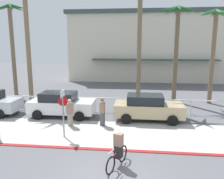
% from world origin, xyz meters
% --- Properties ---
extents(ground_plane, '(80.00, 80.00, 0.00)m').
position_xyz_m(ground_plane, '(0.00, 10.00, 0.00)').
color(ground_plane, '#5B5B60').
extents(sidewalk_strip, '(44.00, 4.00, 0.02)m').
position_xyz_m(sidewalk_strip, '(0.00, 4.20, 0.01)').
color(sidewalk_strip, beige).
rests_on(sidewalk_strip, ground).
extents(curb_paint, '(44.00, 0.24, 0.03)m').
position_xyz_m(curb_paint, '(0.00, 2.20, 0.01)').
color(curb_paint, maroon).
rests_on(curb_paint, ground).
extents(building_backdrop, '(22.97, 11.78, 9.21)m').
position_xyz_m(building_backdrop, '(2.94, 27.18, 4.62)').
color(building_backdrop, beige).
rests_on(building_backdrop, ground).
extents(rail_fence, '(18.84, 0.08, 1.04)m').
position_xyz_m(rail_fence, '(0.00, 8.50, 0.84)').
color(rail_fence, white).
rests_on(rail_fence, ground).
extents(stop_sign_bike_lane, '(0.52, 0.56, 2.56)m').
position_xyz_m(stop_sign_bike_lane, '(-2.93, 3.45, 1.68)').
color(stop_sign_bike_lane, gray).
rests_on(stop_sign_bike_lane, ground).
extents(palm_tree_1, '(3.60, 2.84, 8.52)m').
position_xyz_m(palm_tree_1, '(-10.75, 12.90, 6.20)').
color(palm_tree_1, '#756047').
rests_on(palm_tree_1, ground).
extents(palm_tree_2, '(3.08, 3.48, 9.19)m').
position_xyz_m(palm_tree_2, '(-7.88, 10.14, 6.68)').
color(palm_tree_2, '#846B4C').
rests_on(palm_tree_2, ground).
extents(palm_tree_3, '(3.59, 2.63, 9.72)m').
position_xyz_m(palm_tree_3, '(1.01, 11.11, 6.77)').
color(palm_tree_3, '#756047').
rests_on(palm_tree_3, ground).
extents(palm_tree_4, '(3.56, 3.23, 7.95)m').
position_xyz_m(palm_tree_4, '(4.08, 12.12, 6.01)').
color(palm_tree_4, brown).
rests_on(palm_tree_4, ground).
extents(palm_tree_5, '(3.38, 3.09, 7.61)m').
position_xyz_m(palm_tree_5, '(6.98, 11.88, 5.77)').
color(palm_tree_5, '#756047').
rests_on(palm_tree_5, ground).
extents(car_white_1, '(4.40, 2.02, 1.69)m').
position_xyz_m(car_white_1, '(-4.24, 7.00, 0.87)').
color(car_white_1, white).
rests_on(car_white_1, ground).
extents(car_tan_2, '(4.40, 2.02, 1.69)m').
position_xyz_m(car_tan_2, '(1.61, 6.80, 0.87)').
color(car_tan_2, tan).
rests_on(car_tan_2, ground).
extents(cyclist_red_0, '(0.73, 1.71, 1.50)m').
position_xyz_m(cyclist_red_0, '(0.18, 0.79, 0.69)').
color(cyclist_red_0, black).
rests_on(cyclist_red_0, ground).
extents(pedestrian_0, '(0.48, 0.45, 1.68)m').
position_xyz_m(pedestrian_0, '(-3.11, 5.20, 0.77)').
color(pedestrian_0, gray).
rests_on(pedestrian_0, ground).
extents(pedestrian_1, '(0.35, 0.43, 1.74)m').
position_xyz_m(pedestrian_1, '(-1.17, 5.45, 0.81)').
color(pedestrian_1, '#4C4C51').
rests_on(pedestrian_1, ground).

